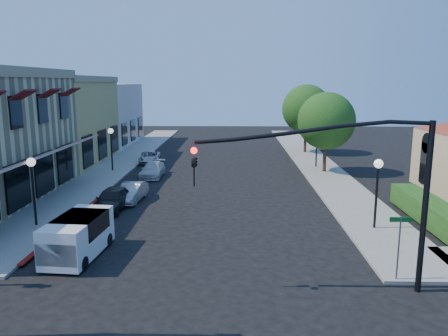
{
  "coord_description": "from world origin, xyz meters",
  "views": [
    {
      "loc": [
        1.55,
        -12.88,
        7.22
      ],
      "look_at": [
        0.96,
        10.55,
        2.6
      ],
      "focal_mm": 35.0,
      "sensor_mm": 36.0,
      "label": 1
    }
  ],
  "objects_px": {
    "lamppost_left_far": "(111,138)",
    "parked_car_b": "(132,192)",
    "street_tree_a": "(326,121)",
    "lamppost_left_near": "(32,174)",
    "parked_car_c": "(153,170)",
    "lamppost_right_far": "(317,136)",
    "street_name_sign": "(399,238)",
    "street_tree_b": "(306,109)",
    "signal_mast_arm": "(363,177)",
    "white_van": "(78,235)",
    "parked_car_a": "(112,199)",
    "parked_car_d": "(150,157)",
    "lamppost_right_near": "(378,176)"
  },
  "relations": [
    {
      "from": "lamppost_left_near",
      "to": "parked_car_d",
      "type": "distance_m",
      "value": 18.28
    },
    {
      "from": "lamppost_right_near",
      "to": "parked_car_b",
      "type": "height_order",
      "value": "lamppost_right_near"
    },
    {
      "from": "lamppost_left_near",
      "to": "parked_car_a",
      "type": "xyz_separation_m",
      "value": [
        3.03,
        3.07,
        -2.09
      ]
    },
    {
      "from": "signal_mast_arm",
      "to": "lamppost_left_near",
      "type": "distance_m",
      "value": 15.82
    },
    {
      "from": "signal_mast_arm",
      "to": "lamppost_right_near",
      "type": "bearing_deg",
      "value": 67.88
    },
    {
      "from": "lamppost_left_far",
      "to": "parked_car_c",
      "type": "height_order",
      "value": "lamppost_left_far"
    },
    {
      "from": "lamppost_right_near",
      "to": "parked_car_a",
      "type": "bearing_deg",
      "value": 167.61
    },
    {
      "from": "parked_car_b",
      "to": "parked_car_d",
      "type": "distance_m",
      "value": 13.08
    },
    {
      "from": "street_tree_a",
      "to": "street_tree_b",
      "type": "xyz_separation_m",
      "value": [
        0.0,
        10.0,
        0.35
      ]
    },
    {
      "from": "street_tree_a",
      "to": "parked_car_c",
      "type": "relative_size",
      "value": 1.68
    },
    {
      "from": "parked_car_a",
      "to": "parked_car_d",
      "type": "relative_size",
      "value": 1.0
    },
    {
      "from": "parked_car_b",
      "to": "parked_car_c",
      "type": "relative_size",
      "value": 0.89
    },
    {
      "from": "street_name_sign",
      "to": "parked_car_c",
      "type": "bearing_deg",
      "value": 124.64
    },
    {
      "from": "parked_car_d",
      "to": "parked_car_a",
      "type": "bearing_deg",
      "value": -93.34
    },
    {
      "from": "street_tree_a",
      "to": "lamppost_right_far",
      "type": "distance_m",
      "value": 2.49
    },
    {
      "from": "signal_mast_arm",
      "to": "white_van",
      "type": "relative_size",
      "value": 2.0
    },
    {
      "from": "lamppost_left_far",
      "to": "parked_car_b",
      "type": "distance_m",
      "value": 9.97
    },
    {
      "from": "parked_car_a",
      "to": "parked_car_d",
      "type": "xyz_separation_m",
      "value": [
        -0.73,
        14.93,
        -0.12
      ]
    },
    {
      "from": "street_name_sign",
      "to": "parked_car_d",
      "type": "height_order",
      "value": "street_name_sign"
    },
    {
      "from": "lamppost_right_near",
      "to": "white_van",
      "type": "xyz_separation_m",
      "value": [
        -13.48,
        -3.79,
        -1.74
      ]
    },
    {
      "from": "lamppost_left_near",
      "to": "white_van",
      "type": "height_order",
      "value": "lamppost_left_near"
    },
    {
      "from": "lamppost_right_far",
      "to": "parked_car_a",
      "type": "relative_size",
      "value": 0.94
    },
    {
      "from": "street_tree_a",
      "to": "lamppost_left_near",
      "type": "xyz_separation_m",
      "value": [
        -17.3,
        -14.0,
        -1.46
      ]
    },
    {
      "from": "lamppost_right_near",
      "to": "parked_car_d",
      "type": "relative_size",
      "value": 0.94
    },
    {
      "from": "street_name_sign",
      "to": "lamppost_left_near",
      "type": "xyz_separation_m",
      "value": [
        -16.0,
        5.8,
        1.04
      ]
    },
    {
      "from": "signal_mast_arm",
      "to": "lamppost_right_near",
      "type": "xyz_separation_m",
      "value": [
        2.64,
        6.5,
        -1.35
      ]
    },
    {
      "from": "parked_car_d",
      "to": "street_tree_b",
      "type": "bearing_deg",
      "value": 15.66
    },
    {
      "from": "street_tree_a",
      "to": "lamppost_right_near",
      "type": "distance_m",
      "value": 14.08
    },
    {
      "from": "street_tree_a",
      "to": "signal_mast_arm",
      "type": "relative_size",
      "value": 0.81
    },
    {
      "from": "street_tree_a",
      "to": "parked_car_c",
      "type": "height_order",
      "value": "street_tree_a"
    },
    {
      "from": "signal_mast_arm",
      "to": "white_van",
      "type": "height_order",
      "value": "signal_mast_arm"
    },
    {
      "from": "lamppost_right_near",
      "to": "parked_car_d",
      "type": "height_order",
      "value": "lamppost_right_near"
    },
    {
      "from": "lamppost_left_far",
      "to": "lamppost_right_far",
      "type": "distance_m",
      "value": 17.12
    },
    {
      "from": "lamppost_left_near",
      "to": "parked_car_a",
      "type": "relative_size",
      "value": 0.94
    },
    {
      "from": "signal_mast_arm",
      "to": "lamppost_right_far",
      "type": "distance_m",
      "value": 22.7
    },
    {
      "from": "parked_car_d",
      "to": "lamppost_left_near",
      "type": "bearing_deg",
      "value": -103.42
    },
    {
      "from": "lamppost_right_far",
      "to": "parked_car_c",
      "type": "xyz_separation_m",
      "value": [
        -13.3,
        -4.0,
        -2.17
      ]
    },
    {
      "from": "parked_car_b",
      "to": "parked_car_d",
      "type": "relative_size",
      "value": 0.9
    },
    {
      "from": "parked_car_a",
      "to": "parked_car_c",
      "type": "height_order",
      "value": "parked_car_a"
    },
    {
      "from": "street_tree_a",
      "to": "lamppost_right_far",
      "type": "xyz_separation_m",
      "value": [
        -0.3,
        2.0,
        -1.46
      ]
    },
    {
      "from": "street_name_sign",
      "to": "street_tree_b",
      "type": "bearing_deg",
      "value": 87.5
    },
    {
      "from": "street_tree_b",
      "to": "signal_mast_arm",
      "type": "relative_size",
      "value": 0.88
    },
    {
      "from": "street_tree_a",
      "to": "street_tree_b",
      "type": "relative_size",
      "value": 0.92
    },
    {
      "from": "lamppost_left_far",
      "to": "parked_car_a",
      "type": "xyz_separation_m",
      "value": [
        3.03,
        -10.93,
        -2.09
      ]
    },
    {
      "from": "parked_car_a",
      "to": "lamppost_left_far",
      "type": "bearing_deg",
      "value": 109.78
    },
    {
      "from": "parked_car_b",
      "to": "parked_car_d",
      "type": "xyz_separation_m",
      "value": [
        -1.4,
        13.0,
        -0.04
      ]
    },
    {
      "from": "signal_mast_arm",
      "to": "parked_car_b",
      "type": "height_order",
      "value": "signal_mast_arm"
    },
    {
      "from": "lamppost_right_far",
      "to": "street_name_sign",
      "type": "bearing_deg",
      "value": -92.63
    },
    {
      "from": "street_tree_a",
      "to": "parked_car_b",
      "type": "distance_m",
      "value": 16.71
    },
    {
      "from": "street_name_sign",
      "to": "lamppost_right_far",
      "type": "distance_m",
      "value": 21.85
    }
  ]
}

